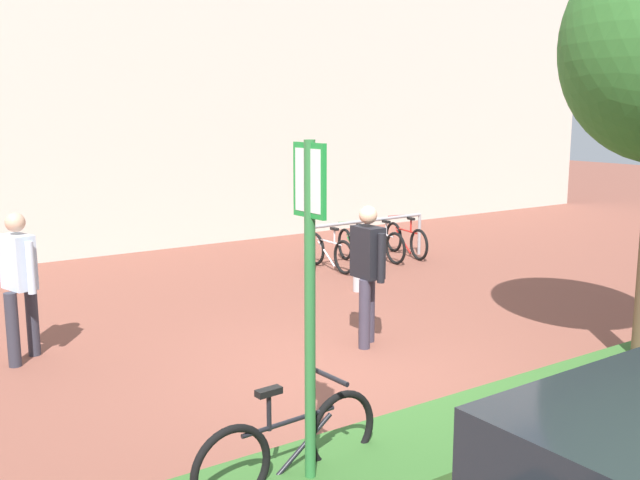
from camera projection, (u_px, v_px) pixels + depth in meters
ground_plane at (357, 371)px, 8.04m from camera, size 60.00×60.00×0.00m
planter_strip at (535, 409)px, 6.83m from camera, size 7.00×1.10×0.16m
parking_sign_post at (310, 272)px, 5.14m from camera, size 0.08×0.36×2.65m
bike_at_sign at (290, 446)px, 5.48m from camera, size 1.68×0.42×0.86m
bike_rack_cluster at (369, 244)px, 13.66m from camera, size 2.66×1.69×0.83m
bollard_steel at (358, 264)px, 11.46m from camera, size 0.16×0.16×0.90m
person_casual_tan at (19, 277)px, 8.19m from camera, size 0.41×0.59×1.72m
person_suited_dark at (367, 266)px, 8.75m from camera, size 0.35×0.61×1.72m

